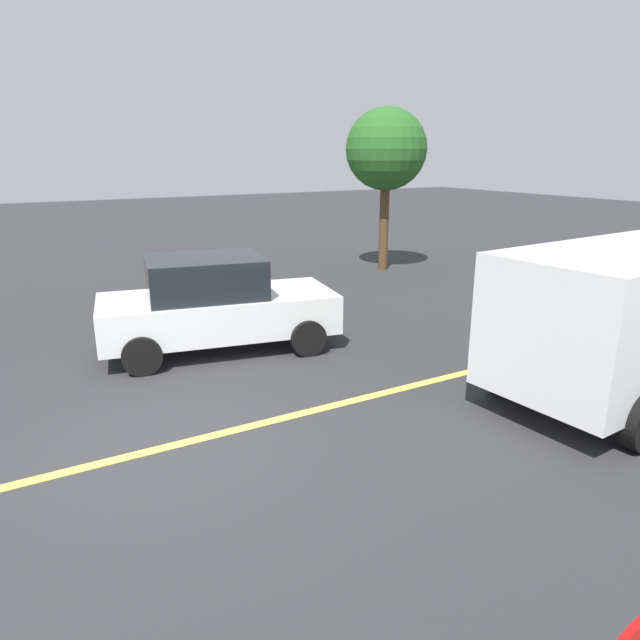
% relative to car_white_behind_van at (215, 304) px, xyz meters
% --- Properties ---
extents(ground_plane, '(80.00, 80.00, 0.00)m').
position_rel_car_white_behind_van_xyz_m(ground_plane, '(-1.89, -3.19, -0.84)').
color(ground_plane, '#2D2D30').
extents(lane_marking_centre, '(28.00, 0.16, 0.01)m').
position_rel_car_white_behind_van_xyz_m(lane_marking_centre, '(1.11, -3.19, -0.84)').
color(lane_marking_centre, '#E0D14C').
extents(car_white_behind_van, '(4.39, 2.61, 1.70)m').
position_rel_car_white_behind_van_xyz_m(car_white_behind_van, '(0.00, 0.00, 0.00)').
color(car_white_behind_van, white).
rests_on(car_white_behind_van, ground_plane).
extents(tree_left_verge, '(2.37, 2.37, 4.73)m').
position_rel_car_white_behind_van_xyz_m(tree_left_verge, '(7.01, 4.52, 2.67)').
color(tree_left_verge, '#513823').
rests_on(tree_left_verge, ground_plane).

